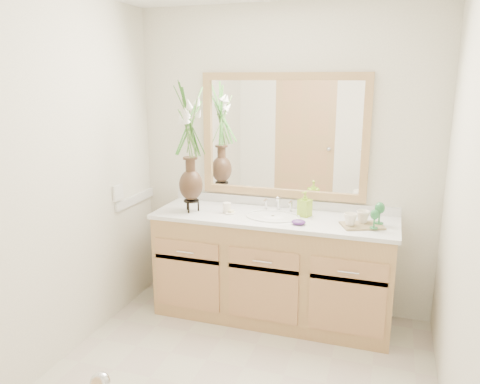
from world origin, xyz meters
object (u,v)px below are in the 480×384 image
(flower_vase, at_px, (190,134))
(tray, at_px, (362,226))
(soap_bottle, at_px, (305,205))
(tumbler, at_px, (227,208))

(flower_vase, bearing_deg, tray, 1.00)
(flower_vase, height_order, soap_bottle, flower_vase)
(flower_vase, distance_m, tumbler, 0.63)
(flower_vase, relative_size, tray, 3.16)
(tumbler, distance_m, soap_bottle, 0.60)
(flower_vase, bearing_deg, soap_bottle, 9.85)
(soap_bottle, bearing_deg, tumbler, -149.00)
(flower_vase, xyz_separation_m, tray, (1.30, 0.02, -0.60))
(tumbler, bearing_deg, flower_vase, -169.91)
(flower_vase, relative_size, tumbler, 10.96)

